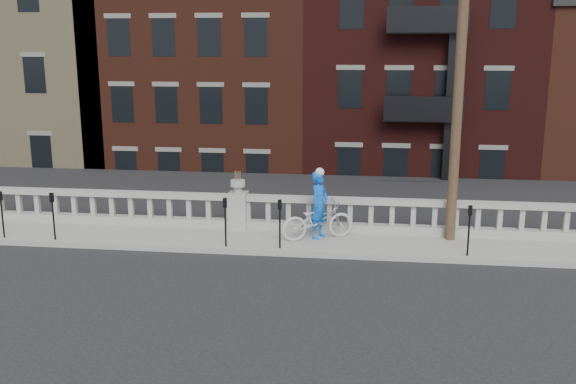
% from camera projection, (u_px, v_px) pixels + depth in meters
% --- Properties ---
extents(ground, '(120.00, 120.00, 0.00)m').
position_uv_depth(ground, '(206.00, 279.00, 15.58)').
color(ground, black).
rests_on(ground, ground).
extents(sidewalk, '(32.00, 2.20, 0.15)m').
position_uv_depth(sidewalk, '(232.00, 240.00, 18.47)').
color(sidewalk, gray).
rests_on(sidewalk, ground).
extents(balustrade, '(28.00, 0.34, 1.03)m').
position_uv_depth(balustrade, '(238.00, 212.00, 19.26)').
color(balustrade, gray).
rests_on(balustrade, sidewalk).
extents(planter_pedestal, '(0.55, 0.55, 1.76)m').
position_uv_depth(planter_pedestal, '(238.00, 206.00, 19.21)').
color(planter_pedestal, gray).
rests_on(planter_pedestal, sidewalk).
extents(lower_level, '(80.00, 44.00, 20.80)m').
position_uv_depth(lower_level, '(313.00, 95.00, 37.18)').
color(lower_level, '#605E59').
rests_on(lower_level, ground).
extents(utility_pole, '(1.60, 0.28, 10.00)m').
position_uv_depth(utility_pole, '(461.00, 57.00, 17.12)').
color(utility_pole, '#422D1E').
rests_on(utility_pole, sidewalk).
extents(parking_meter_a, '(0.10, 0.09, 1.36)m').
position_uv_depth(parking_meter_a, '(2.00, 209.00, 18.23)').
color(parking_meter_a, black).
rests_on(parking_meter_a, sidewalk).
extents(parking_meter_b, '(0.10, 0.09, 1.36)m').
position_uv_depth(parking_meter_b, '(53.00, 211.00, 18.04)').
color(parking_meter_b, black).
rests_on(parking_meter_b, sidewalk).
extents(parking_meter_c, '(0.10, 0.09, 1.36)m').
position_uv_depth(parking_meter_c, '(225.00, 216.00, 17.43)').
color(parking_meter_c, black).
rests_on(parking_meter_c, sidewalk).
extents(parking_meter_d, '(0.10, 0.09, 1.36)m').
position_uv_depth(parking_meter_d, '(280.00, 218.00, 17.25)').
color(parking_meter_d, black).
rests_on(parking_meter_d, sidewalk).
extents(parking_meter_e, '(0.10, 0.09, 1.36)m').
position_uv_depth(parking_meter_e, '(469.00, 225.00, 16.65)').
color(parking_meter_e, black).
rests_on(parking_meter_e, sidewalk).
extents(bicycle, '(2.21, 1.55, 1.10)m').
position_uv_depth(bicycle, '(318.00, 220.00, 18.17)').
color(bicycle, beige).
rests_on(bicycle, sidewalk).
extents(cyclist, '(0.71, 0.83, 1.93)m').
position_uv_depth(cyclist, '(319.00, 205.00, 18.18)').
color(cyclist, blue).
rests_on(cyclist, sidewalk).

